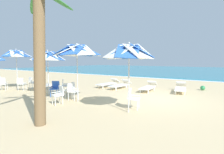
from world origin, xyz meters
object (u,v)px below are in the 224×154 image
at_px(sun_lounger_2, 120,85).
at_px(plastic_chair_3, 72,90).
at_px(beach_umbrella_3, 16,54).
at_px(beach_ball, 203,88).
at_px(plastic_chair_9, 32,82).
at_px(plastic_chair_4, 46,85).
at_px(palm_tree_1, 38,46).
at_px(sun_lounger_1, 148,87).
at_px(plastic_chair_6, 55,88).
at_px(beach_umbrella_1, 77,51).
at_px(beach_umbrella_2, 48,57).
at_px(sun_lounger_3, 108,83).
at_px(plastic_chair_0, 132,97).
at_px(plastic_chair_1, 59,94).
at_px(plastic_chair_2, 71,89).
at_px(sun_lounger_0, 181,88).
at_px(beach_umbrella_0, 129,53).
at_px(plastic_chair_7, 21,83).
at_px(plastic_chair_5, 65,85).
at_px(plastic_chair_8, 3,83).

bearing_deg(sun_lounger_2, plastic_chair_3, -91.74).
distance_m(beach_umbrella_3, beach_ball, 12.93).
height_order(plastic_chair_3, plastic_chair_9, same).
distance_m(plastic_chair_4, palm_tree_1, 6.13).
bearing_deg(sun_lounger_1, plastic_chair_6, -128.79).
relative_size(beach_umbrella_1, beach_umbrella_2, 1.08).
bearing_deg(sun_lounger_3, plastic_chair_3, -77.55).
bearing_deg(beach_umbrella_1, plastic_chair_4, 169.20).
bearing_deg(plastic_chair_4, plastic_chair_6, -17.26).
relative_size(plastic_chair_0, beach_umbrella_1, 0.30).
xyz_separation_m(beach_umbrella_1, plastic_chair_1, (-0.36, -0.86, -1.98)).
relative_size(plastic_chair_2, plastic_chair_4, 1.00).
bearing_deg(beach_umbrella_2, plastic_chair_2, -0.28).
height_order(sun_lounger_1, sun_lounger_3, same).
distance_m(sun_lounger_0, beach_ball, 1.98).
xyz_separation_m(beach_umbrella_2, palm_tree_1, (4.02, -3.26, 0.24)).
distance_m(beach_umbrella_0, sun_lounger_2, 6.18).
relative_size(beach_umbrella_2, plastic_chair_6, 3.05).
height_order(plastic_chair_4, sun_lounger_3, plastic_chair_4).
height_order(plastic_chair_2, plastic_chair_7, same).
xyz_separation_m(beach_umbrella_0, sun_lounger_2, (-3.31, 4.81, -2.04)).
xyz_separation_m(plastic_chair_4, sun_lounger_3, (1.83, 4.12, -0.22)).
height_order(sun_lounger_2, beach_ball, sun_lounger_2).
bearing_deg(plastic_chair_5, palm_tree_1, -49.03).
relative_size(plastic_chair_0, sun_lounger_3, 0.39).
relative_size(beach_umbrella_2, sun_lounger_0, 1.19).
relative_size(beach_umbrella_2, palm_tree_1, 0.62).
height_order(plastic_chair_3, sun_lounger_2, plastic_chair_3).
bearing_deg(sun_lounger_1, plastic_chair_9, -151.42).
bearing_deg(sun_lounger_1, beach_ball, 38.37).
height_order(plastic_chair_1, plastic_chair_5, same).
bearing_deg(plastic_chair_1, sun_lounger_1, 69.80).
bearing_deg(sun_lounger_0, beach_umbrella_1, -123.45).
xyz_separation_m(plastic_chair_0, palm_tree_1, (-1.59, -3.20, 1.99)).
height_order(beach_umbrella_1, sun_lounger_0, beach_umbrella_1).
bearing_deg(plastic_chair_7, plastic_chair_5, 19.51).
xyz_separation_m(beach_umbrella_0, plastic_chair_3, (-3.45, 0.31, -1.83)).
relative_size(beach_umbrella_1, beach_ball, 9.07).
xyz_separation_m(beach_umbrella_0, palm_tree_1, (-1.70, -2.68, 0.16)).
distance_m(beach_umbrella_2, beach_umbrella_3, 3.30).
distance_m(plastic_chair_3, sun_lounger_1, 5.18).
relative_size(plastic_chair_0, beach_ball, 2.76).
bearing_deg(sun_lounger_3, plastic_chair_9, -134.87).
bearing_deg(palm_tree_1, beach_umbrella_2, 140.98).
bearing_deg(sun_lounger_1, plastic_chair_1, -110.20).
relative_size(plastic_chair_1, sun_lounger_2, 0.40).
height_order(beach_umbrella_0, plastic_chair_8, beach_umbrella_0).
bearing_deg(plastic_chair_9, plastic_chair_5, 6.48).
height_order(plastic_chair_1, plastic_chair_4, same).
height_order(plastic_chair_4, plastic_chair_6, same).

